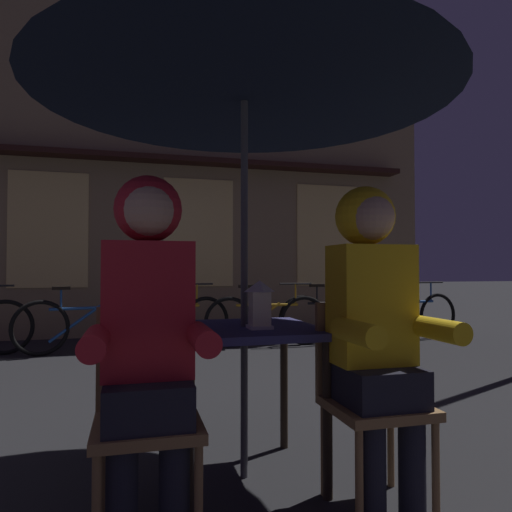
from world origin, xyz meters
name	(u,v)px	position (x,y,z in m)	size (l,w,h in m)	color
ground_plane	(244,477)	(0.00, 0.00, 0.00)	(60.00, 60.00, 0.00)	#232326
cafe_table	(244,347)	(0.00, 0.00, 0.64)	(0.72, 0.72, 0.74)	navy
patio_umbrella	(244,64)	(0.00, 0.00, 2.06)	(2.10, 2.10, 2.31)	#4C4C51
lantern	(260,303)	(0.05, -0.11, 0.86)	(0.11, 0.11, 0.23)	white
chair_left	(147,405)	(-0.48, -0.37, 0.49)	(0.40, 0.40, 0.87)	olive
chair_right	(368,389)	(0.48, -0.37, 0.49)	(0.40, 0.40, 0.87)	olive
person_left_hooded	(148,316)	(-0.48, -0.43, 0.85)	(0.45, 0.56, 1.40)	black
person_right_hooded	(374,310)	(0.48, -0.43, 0.85)	(0.45, 0.56, 1.40)	black
shopfront_building	(128,139)	(-0.62, 5.40, 3.09)	(10.00, 0.93, 6.20)	#937A56
bicycle_second	(86,324)	(-1.09, 3.82, 0.35)	(1.65, 0.41, 0.84)	black
bicycle_third	(168,322)	(-0.10, 3.80, 0.35)	(1.65, 0.40, 0.84)	black
bicycle_fourth	(267,320)	(1.20, 3.73, 0.35)	(1.68, 0.22, 0.84)	black
bicycle_fifth	(336,317)	(2.24, 3.82, 0.35)	(1.68, 0.15, 0.84)	black
bicycle_furthest	(410,316)	(3.37, 3.75, 0.35)	(1.67, 0.25, 0.84)	black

